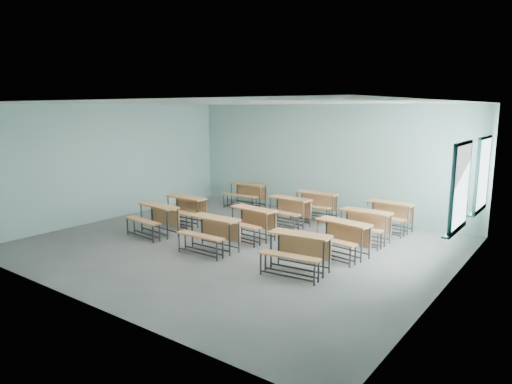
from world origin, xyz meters
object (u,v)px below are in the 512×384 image
desk_unit_r0c2 (298,247)px  desk_unit_r2c2 (364,222)px  desk_unit_r1c0 (184,206)px  desk_unit_r3c2 (388,212)px  desk_unit_r1c2 (340,233)px  desk_unit_r3c0 (246,191)px  desk_unit_r2c1 (288,207)px  desk_unit_r0c0 (155,215)px  desk_unit_r0c1 (212,229)px  desk_unit_r3c1 (315,201)px  desk_unit_r1c1 (250,219)px

desk_unit_r0c2 → desk_unit_r2c2: bearing=79.4°
desk_unit_r1c0 → desk_unit_r3c2: (4.66, 2.58, 0.00)m
desk_unit_r2c2 → desk_unit_r1c2: bearing=-88.9°
desk_unit_r0c2 → desk_unit_r2c2: (0.20, 2.61, 0.00)m
desk_unit_r1c0 → desk_unit_r3c0: 2.74m
desk_unit_r2c1 → desk_unit_r0c0: bearing=-124.6°
desk_unit_r0c0 → desk_unit_r2c2: size_ratio=1.07×
desk_unit_r0c2 → desk_unit_r1c0: same height
desk_unit_r0c2 → desk_unit_r0c1: bearing=172.9°
desk_unit_r3c0 → desk_unit_r3c1: size_ratio=0.99×
desk_unit_r0c2 → desk_unit_r3c2: bearing=79.5°
desk_unit_r0c0 → desk_unit_r3c1: (2.33, 3.82, 0.00)m
desk_unit_r3c0 → desk_unit_r3c2: (4.65, -0.16, 0.00)m
desk_unit_r2c1 → desk_unit_r3c1: 1.13m
desk_unit_r0c0 → desk_unit_r2c2: 5.01m
desk_unit_r1c1 → desk_unit_r0c0: bearing=-146.5°
desk_unit_r0c1 → desk_unit_r1c1: 1.25m
desk_unit_r1c0 → desk_unit_r2c2: size_ratio=1.00×
desk_unit_r2c2 → desk_unit_r3c1: (-2.05, 1.38, 0.00)m
desk_unit_r2c1 → desk_unit_r3c0: same height
desk_unit_r2c1 → desk_unit_r3c2: same height
desk_unit_r0c1 → desk_unit_r0c2: same height
desk_unit_r1c2 → desk_unit_r3c1: size_ratio=1.02×
desk_unit_r0c1 → desk_unit_r1c1: (0.11, 1.24, 0.00)m
desk_unit_r1c0 → desk_unit_r1c2: (4.59, 0.03, 0.00)m
desk_unit_r1c0 → desk_unit_r3c1: same height
desk_unit_r0c1 → desk_unit_r1c0: size_ratio=0.99×
desk_unit_r1c1 → desk_unit_r2c2: (2.28, 1.33, 0.00)m
desk_unit_r0c1 → desk_unit_r3c0: size_ratio=0.96×
desk_unit_r0c1 → desk_unit_r1c0: 2.53m
desk_unit_r0c2 → desk_unit_r2c2: same height
desk_unit_r0c0 → desk_unit_r0c2: (4.18, -0.17, 0.00)m
desk_unit_r3c2 → desk_unit_r1c2: bearing=-88.2°
desk_unit_r1c1 → desk_unit_r2c1: 1.60m
desk_unit_r0c2 → desk_unit_r3c1: bearing=108.6°
desk_unit_r0c2 → desk_unit_r2c1: bearing=119.3°
desk_unit_r2c2 → desk_unit_r1c1: bearing=-149.6°
desk_unit_r0c2 → desk_unit_r2c1: size_ratio=1.03×
desk_unit_r1c1 → desk_unit_r1c0: bearing=-175.7°
desk_unit_r1c2 → desk_unit_r2c2: size_ratio=1.08×
desk_unit_r0c1 → desk_unit_r2c2: (2.40, 2.58, 0.00)m
desk_unit_r0c0 → desk_unit_r1c1: 2.36m
desk_unit_r0c1 → desk_unit_r3c0: same height
desk_unit_r1c0 → desk_unit_r2c2: bearing=15.1°
desk_unit_r3c0 → desk_unit_r0c2: bearing=-46.7°
desk_unit_r1c2 → desk_unit_r3c1: 3.35m
desk_unit_r1c2 → desk_unit_r1c0: bearing=-172.0°
desk_unit_r0c2 → desk_unit_r2c2: size_ratio=1.07×
desk_unit_r0c0 → desk_unit_r3c0: same height
desk_unit_r1c2 → desk_unit_r0c2: bearing=-91.5°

